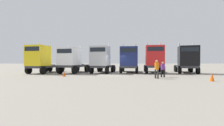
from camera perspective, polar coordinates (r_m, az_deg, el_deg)
The scene contains 11 objects.
ground at distance 19.25m, azimuth 1.46°, elevation -4.37°, with size 200.00×200.00×0.00m, color gray.
semi_truck_yellow at distance 23.24m, azimuth -25.26°, elevation 1.30°, with size 3.70×6.40×4.42m.
semi_truck_white at distance 21.97m, azimuth -14.93°, elevation 1.13°, with size 4.05×6.67×4.13m.
semi_truck_silver at distance 21.54m, azimuth -4.06°, elevation 1.34°, with size 3.77×6.19×4.36m.
semi_truck_navy at distance 22.02m, azimuth 6.47°, elevation 1.31°, with size 3.44×6.35×4.31m.
semi_truck_red at distance 22.37m, azimuth 15.61°, elevation 1.39°, with size 3.58×6.43×4.44m.
semi_truck_black at distance 23.71m, azimuth 26.52°, elevation 1.20°, with size 4.17×6.60×4.36m.
visitor_in_hivis at distance 15.31m, azimuth 16.54°, elevation -1.74°, with size 0.56×0.56×1.81m.
visitor_with_camera at distance 16.77m, azimuth 18.66°, elevation -1.93°, with size 0.54×0.54×1.62m.
traffic_cone_near at distance 15.25m, azimuth 33.61°, elevation -4.42°, with size 0.36×0.36×0.72m, color #F2590C.
traffic_cone_mid at distance 17.65m, azimuth -17.70°, elevation -3.91°, with size 0.36×0.36×0.58m, color #F2590C.
Camera 1 is at (-0.74, -19.16, 1.67)m, focal length 24.18 mm.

